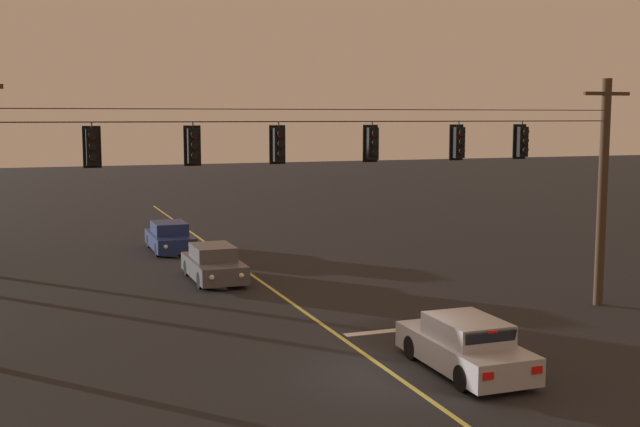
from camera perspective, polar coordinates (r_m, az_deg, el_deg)
ground_plane at (r=20.52m, az=5.20°, el=-11.32°), size 180.00×180.00×0.00m
lane_centre_stripe at (r=29.84m, az=-3.31°, el=-5.49°), size 0.14×60.00×0.01m
stop_bar_paint at (r=24.52m, az=5.52°, el=-8.26°), size 3.40×0.36×0.01m
signal_span_assembly at (r=23.59m, az=0.83°, el=1.04°), size 21.37×0.32×7.67m
traffic_light_leftmost at (r=21.97m, az=-15.93°, el=4.58°), size 0.48×0.41×1.22m
traffic_light_left_inner at (r=22.33m, az=-9.02°, el=4.79°), size 0.48×0.41×1.22m
traffic_light_centre at (r=22.93m, az=-2.95°, el=4.92°), size 0.48×0.41×1.22m
traffic_light_right_inner at (r=23.95m, az=3.76°, el=5.00°), size 0.48×0.41×1.22m
traffic_light_rightmost at (r=25.27m, az=9.87°, el=5.02°), size 0.48×0.41×1.22m
traffic_light_far_right at (r=26.50m, az=14.22°, el=4.99°), size 0.48×0.41×1.22m
car_waiting_near_lane at (r=20.78m, az=10.31°, el=-9.30°), size 1.80×4.33×1.39m
car_oncoming_lead at (r=31.75m, az=-7.60°, el=-3.60°), size 1.80×4.42×1.39m
car_oncoming_trailing at (r=38.96m, az=-10.65°, el=-1.70°), size 1.80×4.42×1.39m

